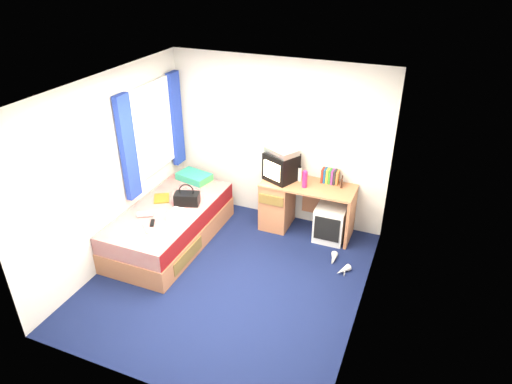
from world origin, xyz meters
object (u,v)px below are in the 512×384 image
at_px(vcr, 282,151).
at_px(white_heels, 338,264).
at_px(magazine, 162,198).
at_px(colour_swatch_fan, 147,229).
at_px(crt_tv, 281,167).
at_px(pink_water_bottle, 305,180).
at_px(water_bottle, 145,214).
at_px(pillow, 194,177).
at_px(desk, 289,202).
at_px(towel, 180,216).
at_px(remote_control, 152,223).
at_px(picture_frame, 342,182).
at_px(aerosol_can, 300,174).
at_px(handbag, 187,198).
at_px(storage_cube, 330,223).
at_px(bed, 170,225).

height_order(vcr, white_heels, vcr).
height_order(magazine, white_heels, magazine).
xyz_separation_m(colour_swatch_fan, white_heels, (2.28, 0.86, -0.51)).
height_order(crt_tv, pink_water_bottle, crt_tv).
bearing_deg(vcr, water_bottle, -108.66).
relative_size(pillow, colour_swatch_fan, 2.23).
xyz_separation_m(desk, water_bottle, (-1.55, -1.30, 0.17)).
bearing_deg(water_bottle, magazine, 97.64).
relative_size(pink_water_bottle, towel, 0.80).
bearing_deg(crt_tv, remote_control, -107.47).
bearing_deg(crt_tv, picture_frame, 31.51).
distance_m(colour_swatch_fan, white_heels, 2.49).
bearing_deg(vcr, picture_frame, 36.23).
bearing_deg(picture_frame, pillow, 178.08).
bearing_deg(remote_control, water_bottle, 120.03).
relative_size(aerosol_can, white_heels, 0.46).
xyz_separation_m(pillow, handbag, (0.27, -0.68, 0.04)).
xyz_separation_m(vcr, towel, (-0.97, -1.18, -0.60)).
relative_size(storage_cube, pink_water_bottle, 2.27).
xyz_separation_m(water_bottle, remote_control, (0.18, -0.11, -0.03)).
distance_m(handbag, remote_control, 0.63).
relative_size(towel, white_heels, 0.66).
distance_m(desk, magazine, 1.82).
height_order(vcr, magazine, vcr).
distance_m(bed, vcr, 1.85).
distance_m(bed, picture_frame, 2.44).
distance_m(crt_tv, handbag, 1.38).
height_order(pillow, pink_water_bottle, pink_water_bottle).
relative_size(storage_cube, crt_tv, 1.00).
bearing_deg(pillow, remote_control, -85.44).
relative_size(bed, colour_swatch_fan, 9.09).
xyz_separation_m(crt_tv, vcr, (0.00, 0.00, 0.24)).
distance_m(colour_swatch_fan, remote_control, 0.14).
bearing_deg(water_bottle, bed, 61.94).
height_order(pillow, water_bottle, pillow).
xyz_separation_m(pink_water_bottle, white_heels, (0.67, -0.59, -0.82)).
height_order(crt_tv, water_bottle, crt_tv).
distance_m(pillow, crt_tv, 1.39).
bearing_deg(remote_control, picture_frame, 8.12).
bearing_deg(pink_water_bottle, vcr, 165.17).
distance_m(vcr, handbag, 1.45).
relative_size(handbag, remote_control, 2.35).
bearing_deg(towel, pink_water_bottle, 38.72).
bearing_deg(white_heels, handbag, -176.83).
bearing_deg(desk, vcr, 178.39).
distance_m(water_bottle, remote_control, 0.21).
distance_m(pink_water_bottle, white_heels, 1.22).
distance_m(water_bottle, colour_swatch_fan, 0.31).
xyz_separation_m(water_bottle, colour_swatch_fan, (0.19, -0.25, -0.03)).
distance_m(desk, white_heels, 1.20).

